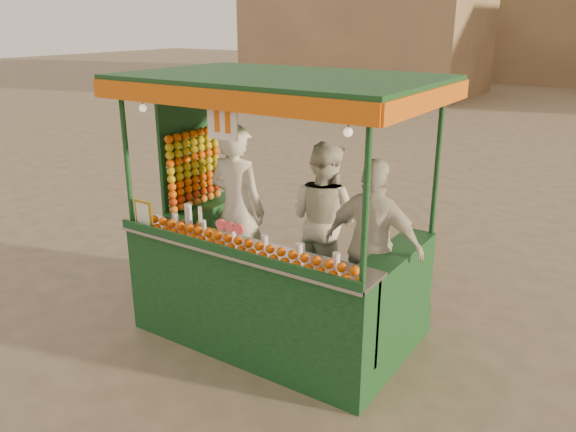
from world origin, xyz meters
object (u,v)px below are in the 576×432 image
Objects in this scene: juice_cart at (268,258)px; vendor_middle at (324,219)px; vendor_left at (237,209)px; vendor_right at (373,246)px.

vendor_middle is (0.30, 0.63, 0.29)m from juice_cart.
vendor_left is 1.10× the size of vendor_right.
vendor_left reaches higher than vendor_right.
juice_cart is 0.68m from vendor_left.
juice_cart is 1.76× the size of vendor_middle.
vendor_left is (-0.54, 0.20, 0.37)m from juice_cart.
vendor_middle is 1.00× the size of vendor_right.
juice_cart is at bearing 72.70° from vendor_middle.
juice_cart reaches higher than vendor_middle.
juice_cart is at bearing 10.03° from vendor_right.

